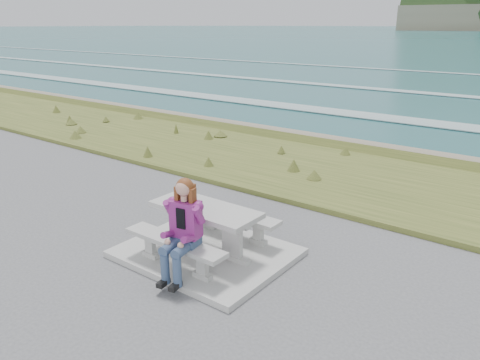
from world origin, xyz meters
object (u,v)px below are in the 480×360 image
object	(u,v)px
bench_landward	(175,246)
seated_woman	(181,243)
picnic_table	(205,217)
bench_seaward	(233,217)

from	to	relation	value
bench_landward	seated_woman	size ratio (longest dim) A/B	1.24
bench_landward	seated_woman	distance (m)	0.35
picnic_table	bench_seaward	size ratio (longest dim) A/B	1.00
bench_seaward	seated_woman	world-z (taller)	seated_woman
bench_landward	picnic_table	bearing A→B (deg)	90.00
bench_landward	seated_woman	xyz separation A→B (m)	(0.26, -0.14, 0.19)
bench_landward	seated_woman	world-z (taller)	seated_woman
picnic_table	bench_landward	bearing A→B (deg)	-90.00
picnic_table	seated_woman	world-z (taller)	seated_woman
bench_landward	bench_seaward	world-z (taller)	same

